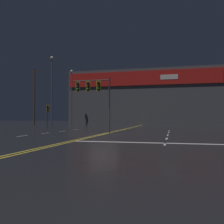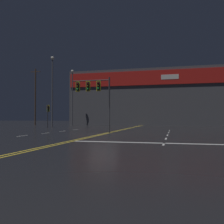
% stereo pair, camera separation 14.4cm
% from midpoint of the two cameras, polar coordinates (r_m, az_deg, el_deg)
% --- Properties ---
extents(ground_plane, '(200.00, 200.00, 0.00)m').
position_cam_midpoint_polar(ground_plane, '(21.71, -2.27, -5.08)').
color(ground_plane, black).
extents(road_markings, '(16.31, 60.00, 0.01)m').
position_cam_midpoint_polar(road_markings, '(20.07, -0.24, -5.36)').
color(road_markings, gold).
rests_on(road_markings, ground).
extents(traffic_signal_median, '(3.75, 0.36, 5.24)m').
position_cam_midpoint_polar(traffic_signal_median, '(23.96, -4.54, 5.05)').
color(traffic_signal_median, '#38383D').
rests_on(traffic_signal_median, ground).
extents(traffic_signal_corner_northwest, '(0.42, 0.36, 3.31)m').
position_cam_midpoint_polar(traffic_signal_corner_northwest, '(37.56, -14.66, 0.22)').
color(traffic_signal_corner_northwest, '#38383D').
rests_on(traffic_signal_corner_northwest, ground).
extents(streetlight_median_approach, '(0.56, 0.56, 11.55)m').
position_cam_midpoint_polar(streetlight_median_approach, '(42.29, -13.72, 6.49)').
color(streetlight_median_approach, '#59595E').
rests_on(streetlight_median_approach, ground).
extents(streetlight_far_median, '(0.56, 0.56, 10.75)m').
position_cam_midpoint_polar(streetlight_far_median, '(48.99, -9.31, 4.88)').
color(streetlight_far_median, '#59595E').
rests_on(streetlight_far_median, ground).
extents(building_backdrop, '(29.92, 10.23, 10.99)m').
position_cam_midpoint_polar(building_backdrop, '(53.04, 7.27, 3.06)').
color(building_backdrop, '#4C4C51').
rests_on(building_backdrop, ground).
extents(utility_pole_row, '(46.46, 0.26, 11.44)m').
position_cam_midpoint_polar(utility_pole_row, '(45.81, 5.76, 3.93)').
color(utility_pole_row, '#4C3828').
rests_on(utility_pole_row, ground).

